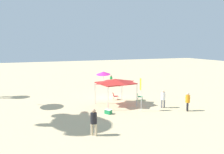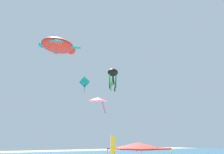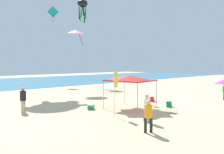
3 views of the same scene
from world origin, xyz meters
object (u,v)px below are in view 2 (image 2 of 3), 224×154
object	(u,v)px
canopy_tent	(139,146)
kite_octopus_black	(113,74)
kite_turtle_red	(58,46)
kite_diamond_teal	(84,83)
kite_delta_pink	(98,99)

from	to	relation	value
canopy_tent	kite_octopus_black	bearing A→B (deg)	62.36
kite_octopus_black	kite_turtle_red	size ratio (longest dim) A/B	0.61
kite_diamond_teal	kite_delta_pink	world-z (taller)	kite_diamond_teal
kite_diamond_teal	kite_turtle_red	xyz separation A→B (m)	(-7.96, -7.64, 3.19)
kite_octopus_black	canopy_tent	bearing A→B (deg)	-5.27
canopy_tent	kite_delta_pink	bearing A→B (deg)	73.64
canopy_tent	kite_diamond_teal	distance (m)	30.40
kite_delta_pink	kite_diamond_teal	bearing A→B (deg)	-126.36
canopy_tent	kite_delta_pink	size ratio (longest dim) A/B	1.22
kite_delta_pink	kite_turtle_red	bearing A→B (deg)	-80.99
kite_turtle_red	kite_delta_pink	bearing A→B (deg)	-88.66
kite_diamond_teal	kite_delta_pink	size ratio (longest dim) A/B	0.96
kite_octopus_black	kite_delta_pink	size ratio (longest dim) A/B	1.29
canopy_tent	kite_turtle_red	world-z (taller)	kite_turtle_red
kite_octopus_black	kite_delta_pink	bearing A→B (deg)	-18.27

